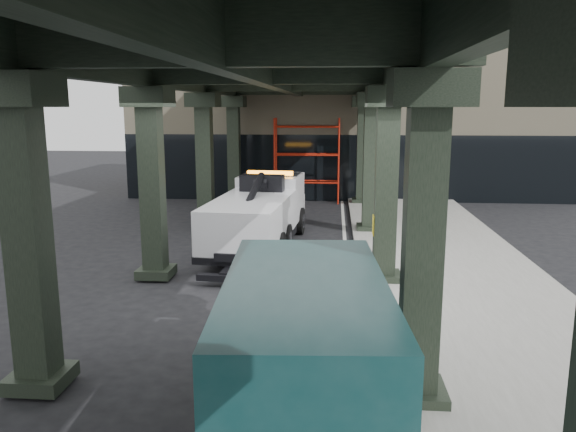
% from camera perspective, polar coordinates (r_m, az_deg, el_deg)
% --- Properties ---
extents(ground, '(90.00, 90.00, 0.00)m').
position_cam_1_polar(ground, '(12.95, -1.34, -9.34)').
color(ground, black).
rests_on(ground, ground).
extents(sidewalk, '(5.00, 40.00, 0.15)m').
position_cam_1_polar(sidewalk, '(15.10, 16.86, -6.53)').
color(sidewalk, gray).
rests_on(sidewalk, ground).
extents(lane_stripe, '(0.12, 38.00, 0.01)m').
position_cam_1_polar(lane_stripe, '(14.78, 6.10, -6.77)').
color(lane_stripe, silver).
rests_on(lane_stripe, ground).
extents(viaduct, '(7.40, 32.00, 6.40)m').
position_cam_1_polar(viaduct, '(14.21, -2.22, 14.87)').
color(viaduct, black).
rests_on(viaduct, ground).
extents(building, '(22.00, 10.00, 8.00)m').
position_cam_1_polar(building, '(32.08, 6.07, 10.05)').
color(building, '#C6B793').
rests_on(building, ground).
extents(scaffolding, '(3.08, 0.88, 4.00)m').
position_cam_1_polar(scaffolding, '(26.85, 1.95, 5.89)').
color(scaffolding, red).
rests_on(scaffolding, ground).
extents(tow_truck, '(2.70, 7.58, 2.44)m').
position_cam_1_polar(tow_truck, '(18.19, -2.81, 0.50)').
color(tow_truck, black).
rests_on(tow_truck, ground).
extents(towed_van, '(2.59, 5.82, 2.31)m').
position_cam_1_polar(towed_van, '(7.96, 1.70, -13.18)').
color(towed_van, '#113B3D').
rests_on(towed_van, ground).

